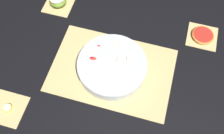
# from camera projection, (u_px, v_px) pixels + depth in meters

# --- Properties ---
(ground_plane) EXTENTS (6.00, 6.00, 0.00)m
(ground_plane) POSITION_uv_depth(u_px,v_px,m) (112.00, 70.00, 1.10)
(ground_plane) COLOR black
(bamboo_mat_center) EXTENTS (0.51, 0.34, 0.01)m
(bamboo_mat_center) POSITION_uv_depth(u_px,v_px,m) (112.00, 70.00, 1.10)
(bamboo_mat_center) COLOR #D6B775
(bamboo_mat_center) RESTS_ON ground_plane
(coaster_mat_near_left) EXTENTS (0.13, 0.13, 0.01)m
(coaster_mat_near_left) POSITION_uv_depth(u_px,v_px,m) (202.00, 36.00, 1.18)
(coaster_mat_near_left) COLOR #D6B775
(coaster_mat_near_left) RESTS_ON ground_plane
(coaster_mat_near_right) EXTENTS (0.13, 0.13, 0.01)m
(coaster_mat_near_right) POSITION_uv_depth(u_px,v_px,m) (59.00, 4.00, 1.27)
(coaster_mat_near_right) COLOR #D6B775
(coaster_mat_near_right) RESTS_ON ground_plane
(coaster_mat_far_right) EXTENTS (0.13, 0.13, 0.01)m
(coaster_mat_far_right) POSITION_uv_depth(u_px,v_px,m) (8.00, 108.00, 1.02)
(coaster_mat_far_right) COLOR #D6B775
(coaster_mat_far_right) RESTS_ON ground_plane
(fruit_salad_bowl) EXTENTS (0.29, 0.29, 0.06)m
(fruit_salad_bowl) POSITION_uv_depth(u_px,v_px,m) (112.00, 66.00, 1.07)
(fruit_salad_bowl) COLOR silver
(fruit_salad_bowl) RESTS_ON bamboo_mat_center
(apple_half) EXTENTS (0.08, 0.08, 0.05)m
(apple_half) POSITION_uv_depth(u_px,v_px,m) (58.00, 0.00, 1.24)
(apple_half) COLOR #7FAD38
(apple_half) RESTS_ON coaster_mat_near_right
(banana_coin_single) EXTENTS (0.04, 0.04, 0.01)m
(banana_coin_single) POSITION_uv_depth(u_px,v_px,m) (7.00, 108.00, 1.01)
(banana_coin_single) COLOR #F4EABC
(banana_coin_single) RESTS_ON coaster_mat_far_right
(grapefruit_slice) EXTENTS (0.10, 0.10, 0.01)m
(grapefruit_slice) POSITION_uv_depth(u_px,v_px,m) (203.00, 35.00, 1.17)
(grapefruit_slice) COLOR red
(grapefruit_slice) RESTS_ON coaster_mat_near_left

